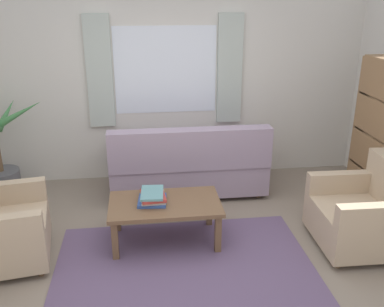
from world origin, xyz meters
name	(u,v)px	position (x,y,z in m)	size (l,w,h in m)	color
ground_plane	(185,269)	(0.00, 0.00, 0.00)	(6.24, 6.24, 0.00)	gray
wall_back	(165,81)	(0.00, 2.26, 1.30)	(5.32, 0.12, 2.60)	silver
window_with_curtains	(166,71)	(0.00, 2.18, 1.45)	(1.98, 0.07, 1.40)	white
area_rug	(185,268)	(0.00, 0.00, 0.01)	(2.37, 1.66, 0.01)	#604C6B
couch	(188,166)	(0.22, 1.58, 0.37)	(1.90, 0.82, 0.92)	#998499
armchair_right	(365,213)	(1.80, 0.18, 0.35)	(0.84, 0.86, 0.88)	tan
coffee_table	(165,207)	(-0.14, 0.50, 0.38)	(1.10, 0.64, 0.44)	brown
book_stack_on_table	(153,197)	(-0.26, 0.52, 0.49)	(0.30, 0.34, 0.11)	#335199
bookshelf	(382,145)	(2.35, 0.95, 0.77)	(0.30, 0.94, 1.72)	olive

